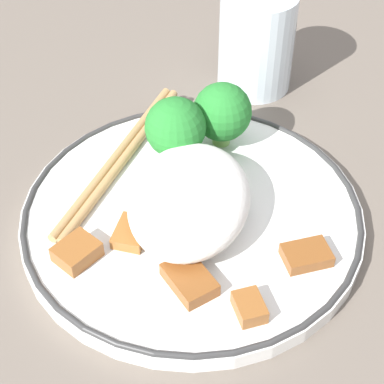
% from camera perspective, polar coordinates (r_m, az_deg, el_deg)
% --- Properties ---
extents(ground_plane, '(3.00, 3.00, 0.00)m').
position_cam_1_polar(ground_plane, '(0.50, 0.00, -2.69)').
color(ground_plane, '#665B51').
extents(plate, '(0.26, 0.26, 0.02)m').
position_cam_1_polar(plate, '(0.50, 0.00, -2.04)').
color(plate, white).
rests_on(plate, ground_plane).
extents(rice_mound, '(0.12, 0.09, 0.04)m').
position_cam_1_polar(rice_mound, '(0.47, -0.01, -0.68)').
color(rice_mound, white).
rests_on(rice_mound, plate).
extents(broccoli_back_left, '(0.05, 0.05, 0.06)m').
position_cam_1_polar(broccoli_back_left, '(0.54, 2.70, 7.08)').
color(broccoli_back_left, '#7FB756').
rests_on(broccoli_back_left, plate).
extents(broccoli_back_center, '(0.05, 0.05, 0.06)m').
position_cam_1_polar(broccoli_back_center, '(0.52, -1.49, 5.67)').
color(broccoli_back_center, '#7FB756').
rests_on(broccoli_back_center, plate).
extents(meat_near_front, '(0.03, 0.03, 0.01)m').
position_cam_1_polar(meat_near_front, '(0.43, 5.12, -10.16)').
color(meat_near_front, brown).
rests_on(meat_near_front, plate).
extents(meat_near_left, '(0.05, 0.04, 0.01)m').
position_cam_1_polar(meat_near_left, '(0.44, -0.22, -7.81)').
color(meat_near_left, brown).
rests_on(meat_near_left, plate).
extents(meat_near_right, '(0.04, 0.04, 0.01)m').
position_cam_1_polar(meat_near_right, '(0.47, -10.20, -5.27)').
color(meat_near_right, brown).
rests_on(meat_near_right, plate).
extents(meat_near_back, '(0.04, 0.04, 0.01)m').
position_cam_1_polar(meat_near_back, '(0.47, 10.14, -5.55)').
color(meat_near_back, brown).
rests_on(meat_near_back, plate).
extents(meat_on_rice_edge, '(0.03, 0.02, 0.01)m').
position_cam_1_polar(meat_on_rice_edge, '(0.47, -5.41, -3.61)').
color(meat_on_rice_edge, '#995B28').
rests_on(meat_on_rice_edge, plate).
extents(chopsticks, '(0.20, 0.06, 0.01)m').
position_cam_1_polar(chopsticks, '(0.54, -6.39, 3.08)').
color(chopsticks, '#AD8451').
rests_on(chopsticks, plate).
extents(drinking_glass, '(0.07, 0.07, 0.10)m').
position_cam_1_polar(drinking_glass, '(0.63, 5.75, 13.18)').
color(drinking_glass, silver).
rests_on(drinking_glass, ground_plane).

